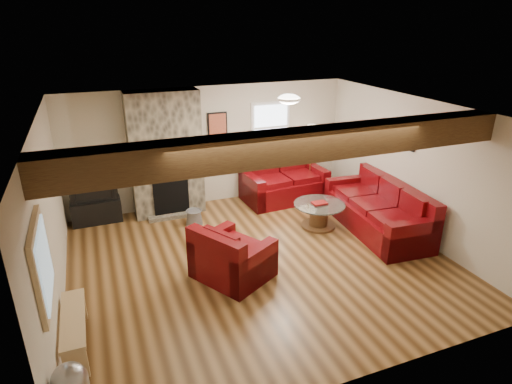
{
  "coord_description": "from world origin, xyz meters",
  "views": [
    {
      "loc": [
        -2.32,
        -5.73,
        3.72
      ],
      "look_at": [
        0.1,
        0.4,
        1.06
      ],
      "focal_mm": 30.0,
      "sensor_mm": 36.0,
      "label": 1
    }
  ],
  "objects_px": {
    "loveseat": "(284,180)",
    "armchair_red": "(233,252)",
    "sofa_three": "(377,207)",
    "television": "(93,188)",
    "floor_lamp": "(312,135)",
    "coffee_table": "(319,215)",
    "tv_cabinet": "(97,211)"
  },
  "relations": [
    {
      "from": "loveseat",
      "to": "armchair_red",
      "type": "bearing_deg",
      "value": -132.4
    },
    {
      "from": "coffee_table",
      "to": "floor_lamp",
      "type": "relative_size",
      "value": 0.61
    },
    {
      "from": "sofa_three",
      "to": "loveseat",
      "type": "bearing_deg",
      "value": -148.81
    },
    {
      "from": "coffee_table",
      "to": "tv_cabinet",
      "type": "xyz_separation_m",
      "value": [
        -3.96,
        1.78,
        -0.01
      ]
    },
    {
      "from": "coffee_table",
      "to": "floor_lamp",
      "type": "bearing_deg",
      "value": 68.09
    },
    {
      "from": "armchair_red",
      "to": "television",
      "type": "relative_size",
      "value": 1.22
    },
    {
      "from": "armchair_red",
      "to": "loveseat",
      "type": "bearing_deg",
      "value": -68.68
    },
    {
      "from": "coffee_table",
      "to": "sofa_three",
      "type": "bearing_deg",
      "value": -27.76
    },
    {
      "from": "coffee_table",
      "to": "loveseat",
      "type": "bearing_deg",
      "value": 91.81
    },
    {
      "from": "television",
      "to": "tv_cabinet",
      "type": "bearing_deg",
      "value": 0.0
    },
    {
      "from": "sofa_three",
      "to": "floor_lamp",
      "type": "relative_size",
      "value": 1.49
    },
    {
      "from": "television",
      "to": "armchair_red",
      "type": "bearing_deg",
      "value": -56.17
    },
    {
      "from": "armchair_red",
      "to": "floor_lamp",
      "type": "bearing_deg",
      "value": -75.95
    },
    {
      "from": "sofa_three",
      "to": "television",
      "type": "relative_size",
      "value": 2.76
    },
    {
      "from": "tv_cabinet",
      "to": "television",
      "type": "distance_m",
      "value": 0.48
    },
    {
      "from": "floor_lamp",
      "to": "television",
      "type": "bearing_deg",
      "value": 177.21
    },
    {
      "from": "sofa_three",
      "to": "armchair_red",
      "type": "relative_size",
      "value": 2.27
    },
    {
      "from": "television",
      "to": "floor_lamp",
      "type": "xyz_separation_m",
      "value": [
        4.59,
        -0.22,
        0.66
      ]
    },
    {
      "from": "sofa_three",
      "to": "floor_lamp",
      "type": "distance_m",
      "value": 2.27
    },
    {
      "from": "loveseat",
      "to": "tv_cabinet",
      "type": "xyz_separation_m",
      "value": [
        -3.92,
        0.3,
        -0.24
      ]
    },
    {
      "from": "television",
      "to": "floor_lamp",
      "type": "relative_size",
      "value": 0.54
    },
    {
      "from": "coffee_table",
      "to": "floor_lamp",
      "type": "distance_m",
      "value": 2.03
    },
    {
      "from": "armchair_red",
      "to": "television",
      "type": "height_order",
      "value": "television"
    },
    {
      "from": "television",
      "to": "floor_lamp",
      "type": "bearing_deg",
      "value": -2.79
    },
    {
      "from": "sofa_three",
      "to": "television",
      "type": "distance_m",
      "value": 5.42
    },
    {
      "from": "loveseat",
      "to": "armchair_red",
      "type": "relative_size",
      "value": 1.66
    },
    {
      "from": "loveseat",
      "to": "coffee_table",
      "type": "bearing_deg",
      "value": -91.45
    },
    {
      "from": "armchair_red",
      "to": "television",
      "type": "bearing_deg",
      "value": 4.28
    },
    {
      "from": "armchair_red",
      "to": "tv_cabinet",
      "type": "relative_size",
      "value": 1.14
    },
    {
      "from": "loveseat",
      "to": "sofa_three",
      "type": "bearing_deg",
      "value": -66.6
    },
    {
      "from": "coffee_table",
      "to": "television",
      "type": "bearing_deg",
      "value": 155.8
    },
    {
      "from": "tv_cabinet",
      "to": "television",
      "type": "relative_size",
      "value": 1.07
    }
  ]
}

